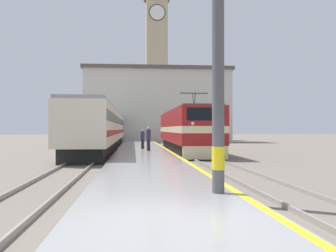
# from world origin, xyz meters

# --- Properties ---
(ground_plane) EXTENTS (200.00, 200.00, 0.00)m
(ground_plane) POSITION_xyz_m (0.00, 30.00, 0.00)
(ground_plane) COLOR #70665B
(platform) EXTENTS (4.18, 140.00, 0.29)m
(platform) POSITION_xyz_m (0.00, 25.00, 0.14)
(platform) COLOR #999999
(platform) RESTS_ON ground
(rail_track_near) EXTENTS (2.83, 140.00, 0.16)m
(rail_track_near) POSITION_xyz_m (3.59, 25.00, 0.03)
(rail_track_near) COLOR #70665B
(rail_track_near) RESTS_ON ground
(rail_track_far) EXTENTS (2.84, 140.00, 0.16)m
(rail_track_far) POSITION_xyz_m (-3.60, 25.00, 0.03)
(rail_track_far) COLOR #70665B
(rail_track_far) RESTS_ON ground
(locomotive_train) EXTENTS (2.92, 18.35, 4.54)m
(locomotive_train) POSITION_xyz_m (3.59, 24.82, 1.83)
(locomotive_train) COLOR black
(locomotive_train) RESTS_ON ground
(passenger_train) EXTENTS (2.92, 37.97, 3.71)m
(passenger_train) POSITION_xyz_m (-3.60, 31.67, 2.01)
(passenger_train) COLOR black
(passenger_train) RESTS_ON ground
(catenary_mast) EXTENTS (2.48, 0.34, 7.40)m
(catenary_mast) POSITION_xyz_m (1.48, 2.38, 3.90)
(catenary_mast) COLOR #4C4C51
(catenary_mast) RESTS_ON platform
(person_on_platform) EXTENTS (0.34, 0.34, 1.62)m
(person_on_platform) POSITION_xyz_m (0.03, 25.45, 1.13)
(person_on_platform) COLOR #23232D
(person_on_platform) RESTS_ON platform
(second_waiting_passenger) EXTENTS (0.34, 0.34, 1.82)m
(second_waiting_passenger) POSITION_xyz_m (0.38, 21.97, 1.25)
(second_waiting_passenger) COLOR #23232D
(second_waiting_passenger) RESTS_ON platform
(clock_tower) EXTENTS (4.75, 4.75, 28.77)m
(clock_tower) POSITION_xyz_m (3.48, 63.85, 15.20)
(clock_tower) COLOR tan
(clock_tower) RESTS_ON ground
(station_building) EXTENTS (21.69, 6.85, 10.94)m
(station_building) POSITION_xyz_m (2.82, 50.48, 5.50)
(station_building) COLOR beige
(station_building) RESTS_ON ground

